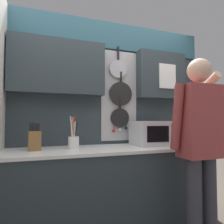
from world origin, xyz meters
The scene contains 6 objects.
base_cabinet_counter centered at (0.00, 0.00, 0.45)m, with size 2.19×0.66×0.91m.
back_wall_unit centered at (-0.01, 0.30, 1.47)m, with size 2.76×0.22×2.44m.
microwave centered at (0.52, 0.04, 1.05)m, with size 0.49×0.36×0.28m.
knife_block centered at (-0.80, 0.04, 1.01)m, with size 0.13×0.16×0.27m.
utensil_crock centered at (-0.42, 0.04, 1.00)m, with size 0.11×0.11×0.34m.
person centered at (0.62, -0.57, 1.06)m, with size 0.54×0.63×1.76m.
Camera 1 is at (-0.72, -2.02, 1.19)m, focal length 32.00 mm.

